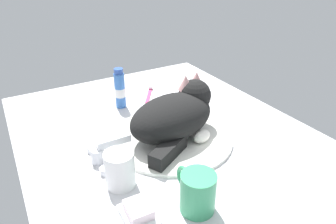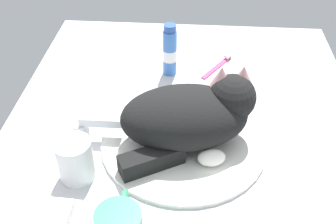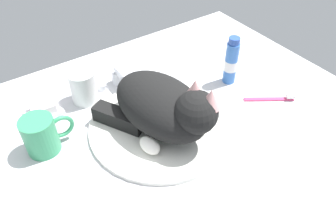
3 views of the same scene
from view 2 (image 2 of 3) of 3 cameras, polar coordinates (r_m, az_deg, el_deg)
The scene contains 9 objects.
ground_plane at distance 89.55cm, azimuth 2.16°, elevation -5.02°, with size 110.00×82.50×3.00cm, color silver.
sink_basin at distance 88.15cm, azimuth 2.19°, elevation -4.09°, with size 35.60×35.60×1.02cm, color silver.
faucet at distance 89.45cm, azimuth -11.26°, elevation -2.31°, with size 13.58×11.02×6.06cm.
cat at distance 83.47cm, azimuth 3.45°, elevation -0.39°, with size 23.50×29.72×16.14cm.
rinse_cup at distance 80.59cm, azimuth -12.89°, elevation -6.58°, with size 7.02×7.02×8.95cm.
soap_dish at distance 76.86cm, azimuth -15.14°, elevation -14.62°, with size 9.00×6.40×1.20cm, color white.
soap_bar at distance 75.52cm, azimuth -15.36°, elevation -13.85°, with size 6.04×4.83×2.23cm, color silver.
toothpaste_bottle at distance 106.14cm, azimuth 0.25°, elevation 8.52°, with size 3.68×3.68×14.22cm.
toothbrush at distance 112.90cm, azimuth 7.15°, elevation 6.62°, with size 12.14×8.62×1.60cm.
Camera 2 is at (-63.92, -1.37, 61.20)cm, focal length 43.35 mm.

